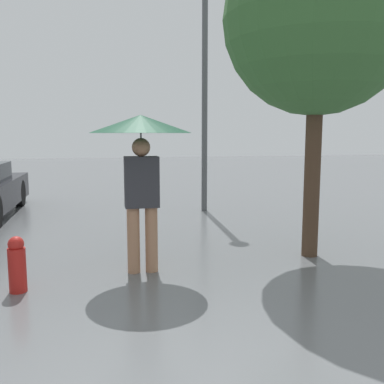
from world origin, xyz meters
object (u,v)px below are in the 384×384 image
(pedestrian, at_px, (141,143))
(street_lamp, at_px, (205,67))
(tree, at_px, (318,20))
(fire_hydrant, at_px, (17,264))

(pedestrian, distance_m, street_lamp, 4.77)
(street_lamp, bearing_deg, tree, -80.92)
(street_lamp, xyz_separation_m, fire_hydrant, (-3.24, -4.53, -2.89))
(fire_hydrant, bearing_deg, pedestrian, 15.90)
(pedestrian, height_order, tree, tree)
(tree, distance_m, street_lamp, 3.93)
(street_lamp, height_order, fire_hydrant, street_lamp)
(tree, distance_m, fire_hydrant, 4.90)
(pedestrian, xyz_separation_m, tree, (2.43, 0.24, 1.63))
(pedestrian, bearing_deg, street_lamp, 66.27)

